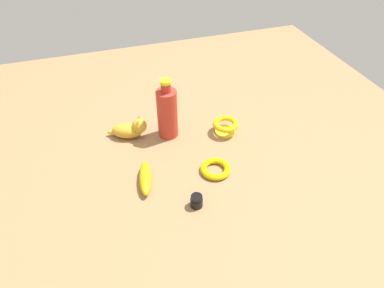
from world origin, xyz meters
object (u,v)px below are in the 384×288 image
Objects in this scene: nail_polish_jar at (197,201)px; bottle_tall at (167,112)px; bangle at (215,169)px; bowl at (225,126)px; banana at (145,178)px; cat_figurine at (131,129)px.

bottle_tall is at bearing -91.19° from nail_polish_jar.
bottle_tall is at bearing -67.51° from bangle.
bowl is at bearing 165.11° from bottle_tall.
bowl is 0.39m from banana.
banana is (0.36, 0.17, -0.01)m from bowl.
bottle_tall is 0.16m from cat_figurine.
nail_polish_jar is 0.18× the size of bottle_tall.
bangle is at bearing 112.49° from bottle_tall.
cat_figurine reaches higher than bowl.
bottle_tall is 1.57× the size of banana.
banana reaches higher than bangle.
cat_figurine is (0.00, -0.26, 0.02)m from banana.
nail_polish_jar is at bearing 108.25° from cat_figurine.
banana is at bearing -5.56° from bangle.
bowl is (-0.22, 0.06, -0.07)m from bottle_tall.
bowl reaches higher than nail_polish_jar.
bangle is 0.69× the size of cat_figurine.
bottle_tall is 1.59× the size of cat_figurine.
nail_polish_jar is at bearing -127.41° from banana.
nail_polish_jar is 0.17m from bangle.
banana is at bearing -48.19° from nail_polish_jar.
banana is 1.01× the size of cat_figurine.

